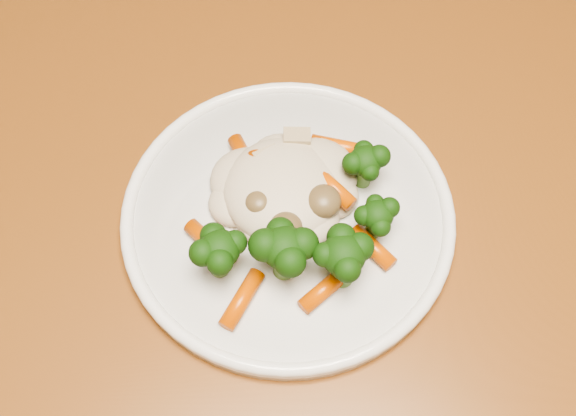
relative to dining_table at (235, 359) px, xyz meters
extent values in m
plane|color=brown|center=(0.01, 0.19, -0.65)|extent=(3.00, 3.00, 0.00)
cube|color=brown|center=(0.00, 0.00, 0.08)|extent=(1.41, 1.17, 0.04)
cylinder|color=white|center=(0.06, 0.06, 0.10)|extent=(0.25, 0.25, 0.01)
ellipsoid|color=beige|center=(0.06, 0.08, 0.13)|extent=(0.11, 0.10, 0.04)
ellipsoid|color=black|center=(0.00, 0.03, 0.13)|extent=(0.05, 0.05, 0.04)
ellipsoid|color=black|center=(0.05, 0.02, 0.13)|extent=(0.05, 0.05, 0.05)
ellipsoid|color=black|center=(0.08, 0.00, 0.13)|extent=(0.05, 0.05, 0.04)
ellipsoid|color=black|center=(0.12, 0.03, 0.13)|extent=(0.04, 0.04, 0.03)
ellipsoid|color=black|center=(0.12, 0.08, 0.13)|extent=(0.04, 0.04, 0.04)
cylinder|color=#DF5A05|center=(0.04, 0.11, 0.12)|extent=(0.02, 0.06, 0.01)
cylinder|color=#DF5A05|center=(0.08, 0.10, 0.12)|extent=(0.04, 0.03, 0.01)
cylinder|color=#DF5A05|center=(0.11, 0.11, 0.12)|extent=(0.05, 0.03, 0.01)
cylinder|color=#DF5A05|center=(0.00, 0.05, 0.12)|extent=(0.03, 0.04, 0.01)
cylinder|color=#DF5A05|center=(0.01, 0.00, 0.12)|extent=(0.04, 0.04, 0.01)
cylinder|color=#DF5A05|center=(0.07, 0.00, 0.12)|extent=(0.04, 0.03, 0.01)
cylinder|color=#DF5A05|center=(0.11, 0.02, 0.12)|extent=(0.03, 0.04, 0.01)
cylinder|color=#DF5A05|center=(0.09, 0.07, 0.13)|extent=(0.03, 0.04, 0.01)
cylinder|color=#DF5A05|center=(0.05, 0.09, 0.13)|extent=(0.01, 0.04, 0.01)
ellipsoid|color=brown|center=(0.07, 0.07, 0.13)|extent=(0.02, 0.02, 0.02)
ellipsoid|color=brown|center=(0.08, 0.06, 0.13)|extent=(0.03, 0.03, 0.02)
ellipsoid|color=brown|center=(0.04, 0.07, 0.13)|extent=(0.02, 0.02, 0.01)
ellipsoid|color=brown|center=(0.05, 0.04, 0.13)|extent=(0.02, 0.02, 0.02)
cube|color=tan|center=(0.05, 0.10, 0.13)|extent=(0.02, 0.02, 0.01)
cube|color=tan|center=(0.08, 0.11, 0.13)|extent=(0.02, 0.02, 0.01)
cube|color=tan|center=(0.04, 0.09, 0.13)|extent=(0.02, 0.02, 0.01)
camera|label=1|loc=(0.00, -0.20, 0.58)|focal=45.00mm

